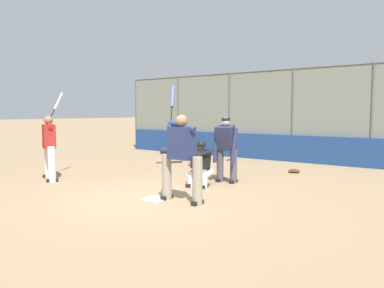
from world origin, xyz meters
name	(u,v)px	position (x,y,z in m)	size (l,w,h in m)	color
ground_plane	(156,199)	(0.00, 0.00, 0.00)	(160.00, 160.00, 0.00)	#9E7F5B
home_plate_marker	(156,199)	(0.00, 0.00, 0.01)	(0.43, 0.43, 0.01)	white
backstop_fence	(293,113)	(0.00, -7.17, 1.72)	(15.43, 0.08, 3.27)	#515651
padding_wall	(291,148)	(0.00, -7.07, 0.47)	(15.05, 0.18, 0.93)	navy
bleachers_beyond	(268,138)	(2.25, -10.03, 0.59)	(10.75, 3.05, 1.80)	slate
batter_at_plate	(181,155)	(-0.56, -0.13, 0.93)	(1.08, 0.63, 2.30)	gray
catcher_behind_plate	(200,163)	(0.03, -1.57, 0.56)	(0.61, 0.71, 1.09)	silver
umpire_home	(226,148)	(-0.21, -2.35, 0.86)	(0.65, 0.41, 1.61)	#4C4C51
batter_on_deck	(49,145)	(3.65, 0.00, 0.90)	(0.89, 0.99, 2.27)	silver
spare_bat_near_backstop	(198,159)	(2.90, -5.50, 0.03)	(0.87, 0.10, 0.07)	black
spare_bat_by_padding	(230,158)	(2.03, -6.34, 0.03)	(0.35, 0.81, 0.07)	black
spare_bat_third_base_side	(173,162)	(3.10, -4.33, 0.03)	(0.56, 0.77, 0.07)	black
fielding_glove_on_dirt	(294,171)	(-1.03, -4.76, 0.06)	(0.32, 0.24, 0.11)	#56331E
equipment_bag_dugout_side	(172,151)	(4.74, -6.25, 0.14)	(1.22, 0.28, 0.28)	navy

